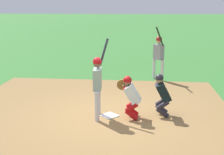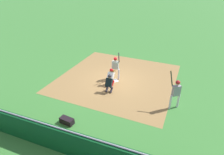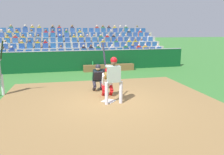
# 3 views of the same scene
# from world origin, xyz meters

# --- Properties ---
(ground_plane) EXTENTS (160.00, 160.00, 0.00)m
(ground_plane) POSITION_xyz_m (0.00, 0.00, 0.00)
(ground_plane) COLOR #397833
(infield_dirt_patch) EXTENTS (8.72, 8.69, 0.01)m
(infield_dirt_patch) POSITION_xyz_m (0.00, 0.50, 0.00)
(infield_dirt_patch) COLOR olive
(infield_dirt_patch) RESTS_ON ground_plane
(home_plate_marker) EXTENTS (0.62, 0.62, 0.02)m
(home_plate_marker) POSITION_xyz_m (0.00, 0.00, 0.02)
(home_plate_marker) COLOR white
(home_plate_marker) RESTS_ON infield_dirt_patch
(batter_at_plate) EXTENTS (0.72, 0.43, 2.25)m
(batter_at_plate) POSITION_xyz_m (-0.10, 0.32, 1.10)
(batter_at_plate) COLOR silver
(batter_at_plate) RESTS_ON ground_plane
(catcher_crouching) EXTENTS (0.49, 0.71, 1.25)m
(catcher_crouching) POSITION_xyz_m (-0.09, -0.61, 0.70)
(catcher_crouching) COLOR #B91012
(catcher_crouching) RESTS_ON ground_plane
(home_plate_umpire) EXTENTS (0.46, 0.48, 1.27)m
(home_plate_umpire) POSITION_xyz_m (0.14, -1.52, 0.69)
(home_plate_umpire) COLOR #26222C
(home_plate_umpire) RESTS_ON ground_plane
(dugout_wall) EXTENTS (14.65, 0.24, 1.41)m
(dugout_wall) POSITION_xyz_m (0.00, -6.89, 0.68)
(dugout_wall) COLOR #0B421C
(dugout_wall) RESTS_ON ground_plane
(dugout_bench) EXTENTS (3.50, 0.40, 0.44)m
(dugout_bench) POSITION_xyz_m (-1.54, -6.34, 0.22)
(dugout_bench) COLOR brown
(dugout_bench) RESTS_ON ground_plane
(water_bottle_on_bench) EXTENTS (0.07, 0.07, 0.26)m
(water_bottle_on_bench) POSITION_xyz_m (-0.43, -6.34, 0.57)
(water_bottle_on_bench) COLOR green
(water_bottle_on_bench) RESTS_ON dugout_bench
(equipment_duffel_bag) EXTENTS (0.79, 0.45, 0.33)m
(equipment_duffel_bag) POSITION_xyz_m (-0.78, -5.25, 0.17)
(equipment_duffel_bag) COLOR black
(equipment_duffel_bag) RESTS_ON ground_plane
(on_deck_batter) EXTENTS (0.82, 0.49, 2.30)m
(on_deck_batter) POSITION_xyz_m (4.37, -1.78, 1.17)
(on_deck_batter) COLOR silver
(on_deck_batter) RESTS_ON ground_plane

